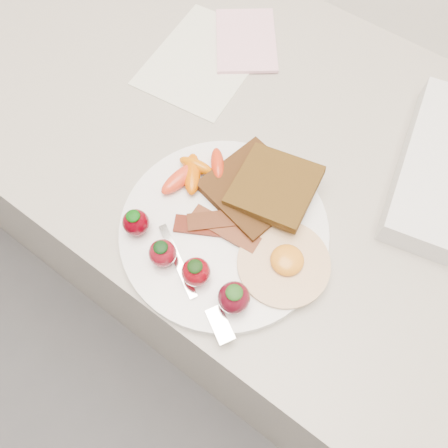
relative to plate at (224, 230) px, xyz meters
The scene contains 11 objects.
counter 0.49m from the plate, 81.51° to the left, with size 2.00×0.60×0.90m, color gray.
plate is the anchor object (origin of this frame).
toast_lower 0.07m from the plate, 89.86° to the left, with size 0.11×0.11×0.01m, color black.
toast_upper 0.09m from the plate, 72.99° to the left, with size 0.10×0.10×0.01m, color black.
fried_egg 0.09m from the plate, ahead, with size 0.14×0.14×0.02m.
bacon_strips 0.01m from the plate, 157.40° to the right, with size 0.11×0.09×0.01m.
baby_carrots 0.09m from the plate, 153.39° to the left, with size 0.07×0.11×0.02m.
strawberries 0.08m from the plate, 92.04° to the right, with size 0.19×0.05×0.05m.
fork 0.09m from the plate, 75.84° to the right, with size 0.16×0.08×0.00m.
paper_sheet 0.31m from the plate, 132.18° to the left, with size 0.16×0.21×0.00m, color silver.
notepad 0.35m from the plate, 120.20° to the left, with size 0.10×0.14×0.01m, color #F2B2C8.
Camera 1 is at (0.11, 1.35, 1.43)m, focal length 35.00 mm.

